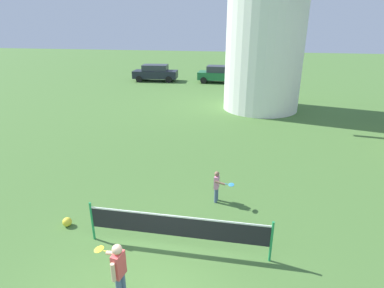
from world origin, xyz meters
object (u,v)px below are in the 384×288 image
tennis_net (177,227)px  player_far (217,185)px  stray_ball (67,222)px  parked_car_green (219,74)px  player_near (118,269)px  parked_car_black (155,73)px

tennis_net → player_far: tennis_net is taller
tennis_net → stray_ball: size_ratio=17.74×
tennis_net → stray_ball: bearing=173.1°
player_far → stray_ball: bearing=-153.0°
tennis_net → parked_car_green: bearing=93.4°
parked_car_green → player_near: bearing=-88.7°
stray_ball → parked_car_black: bearing=100.5°
player_near → parked_car_green: (-0.57, 25.33, 0.04)m
tennis_net → parked_car_green: 23.70m
tennis_net → stray_ball: tennis_net is taller
player_near → player_far: 4.39m
player_near → parked_car_black: size_ratio=0.31×
tennis_net → parked_car_green: parked_car_green is taller
stray_ball → parked_car_green: parked_car_green is taller
tennis_net → player_far: bearing=73.3°
parked_car_black → player_near: bearing=-75.0°
player_far → parked_car_green: parked_car_green is taller
stray_ball → tennis_net: bearing=-6.9°
stray_ball → parked_car_black: parked_car_black is taller
tennis_net → player_near: bearing=-116.1°
stray_ball → player_near: bearing=-40.2°
tennis_net → stray_ball: 3.33m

